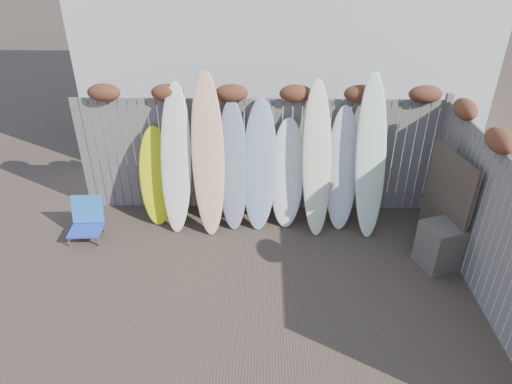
{
  "coord_description": "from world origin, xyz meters",
  "views": [
    {
      "loc": [
        0.1,
        -4.53,
        4.35
      ],
      "look_at": [
        0.0,
        1.2,
        1.0
      ],
      "focal_mm": 32.0,
      "sensor_mm": 36.0,
      "label": 1
    }
  ],
  "objects_px": {
    "beach_chair": "(87,219)",
    "surfboard_0": "(156,176)",
    "lattice_panel": "(445,205)",
    "wooden_crate": "(442,245)"
  },
  "relations": [
    {
      "from": "beach_chair",
      "to": "surfboard_0",
      "type": "distance_m",
      "value": 1.28
    },
    {
      "from": "beach_chair",
      "to": "lattice_panel",
      "type": "relative_size",
      "value": 0.4
    },
    {
      "from": "beach_chair",
      "to": "lattice_panel",
      "type": "bearing_deg",
      "value": -2.96
    },
    {
      "from": "beach_chair",
      "to": "surfboard_0",
      "type": "xyz_separation_m",
      "value": [
        1.05,
        0.55,
        0.49
      ]
    },
    {
      "from": "lattice_panel",
      "to": "surfboard_0",
      "type": "bearing_deg",
      "value": 157.36
    },
    {
      "from": "beach_chair",
      "to": "lattice_panel",
      "type": "xyz_separation_m",
      "value": [
        5.48,
        -0.28,
        0.51
      ]
    },
    {
      "from": "beach_chair",
      "to": "surfboard_0",
      "type": "bearing_deg",
      "value": 27.87
    },
    {
      "from": "wooden_crate",
      "to": "lattice_panel",
      "type": "height_order",
      "value": "lattice_panel"
    },
    {
      "from": "wooden_crate",
      "to": "lattice_panel",
      "type": "xyz_separation_m",
      "value": [
        0.06,
        0.35,
        0.47
      ]
    },
    {
      "from": "wooden_crate",
      "to": "surfboard_0",
      "type": "distance_m",
      "value": 4.55
    }
  ]
}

